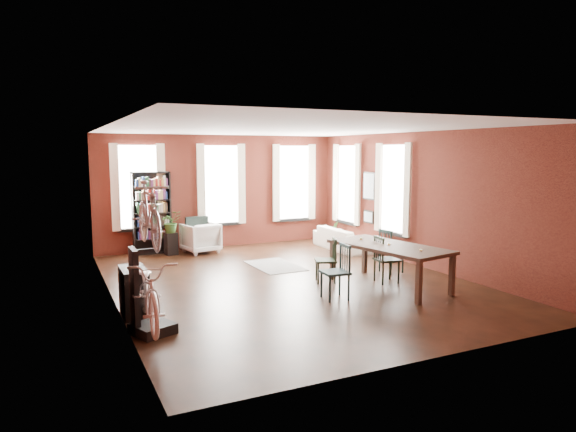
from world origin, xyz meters
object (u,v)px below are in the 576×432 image
dining_chair_b (326,260)px  bookshelf (152,213)px  dining_chair_d (391,251)px  bicycle_floor (148,260)px  dining_table (389,266)px  console_table (134,292)px  white_armchair (200,236)px  plant_stand (171,244)px  dining_chair_c (387,259)px  dining_chair_a (335,272)px  cream_sofa (343,235)px  bike_trainer (153,329)px

dining_chair_b → bookshelf: size_ratio=0.43×
dining_chair_d → bicycle_floor: bearing=100.0°
dining_table → console_table: 4.97m
bookshelf → console_table: bearing=-103.8°
bookshelf → white_armchair: bearing=-20.2°
plant_stand → white_armchair: bearing=-3.9°
dining_chair_c → dining_chair_d: (0.65, 0.71, 0.00)m
dining_table → plant_stand: size_ratio=4.24×
dining_chair_a → dining_chair_d: size_ratio=1.04×
dining_chair_a → plant_stand: size_ratio=1.71×
dining_chair_a → white_armchair: size_ratio=1.14×
dining_table → bicycle_floor: size_ratio=1.28×
dining_chair_d → console_table: bearing=89.6°
plant_stand → bicycle_floor: size_ratio=0.30×
bicycle_floor → dining_table: bearing=12.2°
cream_sofa → plant_stand: bearing=73.9°
dining_chair_b → bike_trainer: size_ratio=1.72×
cream_sofa → plant_stand: (-4.54, 1.31, -0.11)m
bookshelf → plant_stand: size_ratio=3.70×
white_armchair → plant_stand: (-0.80, 0.05, -0.15)m
white_armchair → bicycle_floor: bicycle_floor is taller
dining_chair_b → plant_stand: dining_chair_b is taller
dining_chair_a → dining_chair_c: dining_chair_a is taller
bookshelf → bike_trainer: bearing=-100.6°
bookshelf → bike_trainer: bookshelf is taller
dining_chair_b → bicycle_floor: bicycle_floor is taller
dining_chair_c → bookshelf: bearing=43.7°
dining_chair_b → dining_chair_d: (1.80, 0.16, 0.02)m
dining_chair_c → bike_trainer: (-5.04, -1.03, -0.41)m
dining_table → bicycle_floor: bearing=177.7°
dining_chair_a → cream_sofa: 4.93m
dining_chair_c → dining_chair_d: 0.96m
cream_sofa → bike_trainer: size_ratio=3.83×
console_table → bicycle_floor: 1.31m
dining_chair_a → bookshelf: (-2.26, 5.83, 0.59)m
dining_chair_b → bike_trainer: (-3.88, -1.58, -0.39)m
dining_chair_d → white_armchair: dining_chair_d is taller
dining_chair_b → dining_table: bearing=70.7°
console_table → bicycle_floor: bearing=-86.5°
dining_chair_c → bike_trainer: size_ratio=1.80×
bike_trainer → dining_chair_c: bearing=11.5°
dining_chair_a → dining_chair_d: (2.25, 1.30, -0.02)m
console_table → cream_sofa: bearing=29.3°
dining_table → plant_stand: bearing=111.5°
dining_chair_c → cream_sofa: bearing=-9.9°
dining_chair_a → bike_trainer: 3.48m
bike_trainer → plant_stand: (1.58, 5.87, 0.22)m
dining_chair_a → bookshelf: bookshelf is taller
dining_chair_a → console_table: (-3.54, 0.63, -0.11)m
dining_chair_d → bicycle_floor: size_ratio=0.50×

